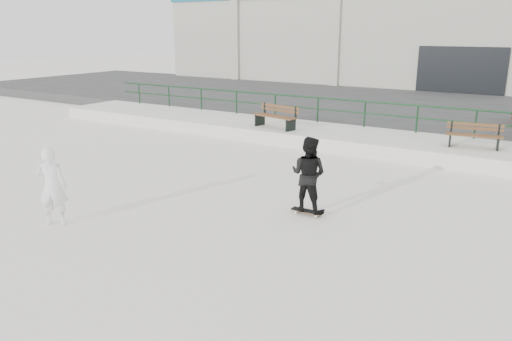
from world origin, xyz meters
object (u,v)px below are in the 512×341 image
Objects in this scene: bench_left at (276,117)px; skateboard at (307,211)px; seated_skater at (52,186)px; bench_right at (474,136)px; standing_skater at (308,174)px.

bench_left is 8.09m from skateboard.
skateboard is at bearing -175.22° from seated_skater.
bench_left is 7.06m from bench_right.
seated_skater is (0.16, -10.12, -0.05)m from bench_left.
standing_skater is (0.00, 0.00, 0.90)m from skateboard.
bench_left reaches higher than bench_right.
seated_skater reaches higher than bench_right.
standing_skater is at bearing 89.02° from skateboard.
bench_left is at bearing 124.10° from skateboard.
bench_left is 1.12× the size of seated_skater.
bench_left is at bearing -55.53° from standing_skater.
seated_skater is (-4.46, -3.53, -0.09)m from standing_skater.
skateboard is (4.62, -6.59, -0.86)m from bench_left.
standing_skater reaches higher than bench_right.
bench_left is 1.13× the size of standing_skater.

